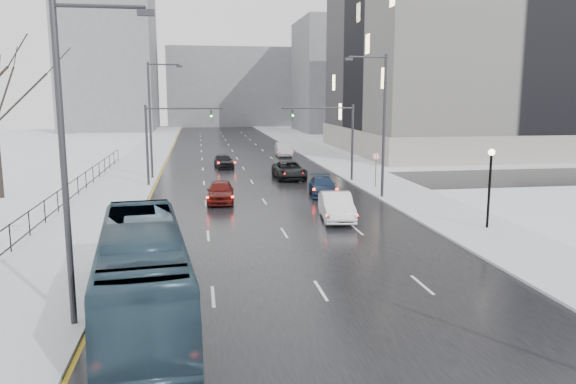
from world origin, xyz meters
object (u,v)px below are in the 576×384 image
mast_signal_left (160,135)px  tree_park_e (2,199)px  no_uturn_sign (376,160)px  sedan_right_distant (284,150)px  bus (143,271)px  sedan_center_near (220,191)px  lamppost_r_mid (490,177)px  mast_signal_right (340,133)px  sedan_right_near (336,206)px  sedan_right_cross (289,170)px  streetlight_l_near (71,150)px  streetlight_l_far (153,114)px  sedan_center_far (224,161)px  sedan_right_far (323,186)px  streetlight_r_mid (381,119)px

mast_signal_left → tree_park_e: bearing=-159.8°
tree_park_e → mast_signal_left: size_ratio=2.08×
no_uturn_sign → sedan_right_distant: size_ratio=0.55×
bus → sedan_center_near: 19.94m
lamppost_r_mid → no_uturn_sign: (-1.80, 14.00, -0.64)m
tree_park_e → mast_signal_right: tree_park_e is taller
sedan_right_near → sedan_right_cross: (-0.11, 16.55, -0.05)m
streetlight_l_near → no_uturn_sign: 29.81m
streetlight_l_far → sedan_center_far: bearing=46.7°
lamppost_r_mid → sedan_right_distant: bearing=98.0°
lamppost_r_mid → mast_signal_left: size_ratio=0.66×
sedan_center_far → mast_signal_left: bearing=-123.1°
sedan_right_distant → streetlight_l_near: bearing=-103.2°
sedan_right_cross → sedan_center_far: sedan_right_cross is taller
tree_park_e → bus: size_ratio=1.20×
streetlight_l_near → lamppost_r_mid: bearing=27.6°
sedan_right_far → streetlight_l_far: bearing=148.0°
sedan_right_cross → sedan_right_far: (1.11, -8.43, -0.09)m
streetlight_r_mid → no_uturn_sign: size_ratio=3.70×
mast_signal_right → sedan_center_near: mast_signal_right is taller
streetlight_l_near → mast_signal_left: bearing=88.3°
streetlight_l_near → mast_signal_left: streetlight_l_near is taller
mast_signal_right → no_uturn_sign: bearing=-64.9°
sedan_right_near → sedan_right_distant: size_ratio=0.99×
tree_park_e → lamppost_r_mid: size_ratio=3.15×
streetlight_l_near → sedan_right_far: size_ratio=2.19×
bus → sedan_right_distant: 49.26m
sedan_center_near → sedan_right_far: bearing=15.5°
streetlight_l_near → streetlight_r_mid: bearing=50.8°
streetlight_l_far → no_uturn_sign: (17.37, -8.00, -3.32)m
no_uturn_sign → sedan_right_distant: bearing=98.3°
lamppost_r_mid → bus: size_ratio=0.38×
sedan_right_cross → sedan_right_distant: sedan_right_distant is taller
tree_park_e → sedan_right_distant: 34.06m
sedan_right_near → streetlight_l_far: bearing=128.7°
mast_signal_right → sedan_right_distant: (-1.69, 20.31, -3.26)m
sedan_right_cross → sedan_center_near: bearing=-123.1°
tree_park_e → sedan_right_far: tree_park_e is taller
lamppost_r_mid → mast_signal_left: (-18.33, 18.00, 1.16)m
streetlight_r_mid → streetlight_l_near: size_ratio=1.00×
streetlight_l_far → lamppost_r_mid: size_ratio=2.34×
sedan_right_near → sedan_center_far: bearing=108.4°
mast_signal_right → sedan_center_near: size_ratio=1.47×
mast_signal_right → bus: mast_signal_right is taller
lamppost_r_mid → sedan_center_near: bearing=143.9°
tree_park_e → streetlight_l_near: (10.03, -24.00, 5.62)m
tree_park_e → streetlight_r_mid: streetlight_r_mid is taller
streetlight_l_near → sedan_center_far: 39.46m
mast_signal_right → streetlight_l_near: bearing=-119.0°
streetlight_l_near → bus: (1.88, 0.53, -4.01)m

